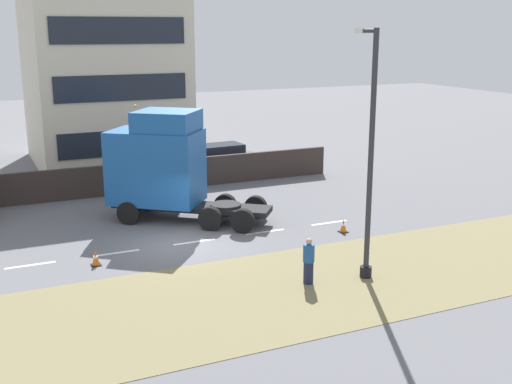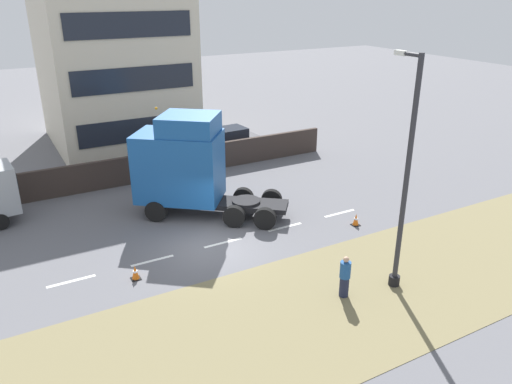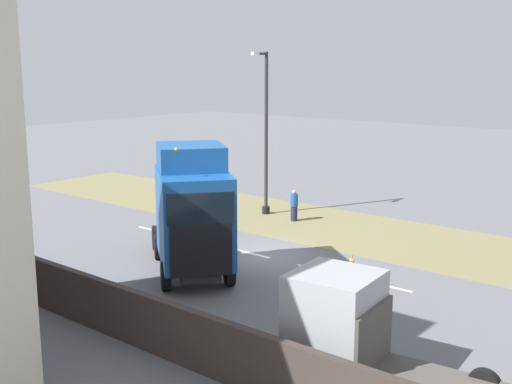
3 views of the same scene
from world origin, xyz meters
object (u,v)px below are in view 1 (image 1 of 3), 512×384
Objects in this scene: pedestrian at (309,262)px; traffic_cone_trailing at (96,258)px; parked_car at (219,161)px; traffic_cone_lead at (343,226)px; lamp_post at (369,169)px; lorry_cab at (162,165)px.

pedestrian is 7.90m from traffic_cone_trailing.
parked_car is 8.26× the size of traffic_cone_lead.
traffic_cone_lead is at bearing -23.68° from lamp_post.
lamp_post is 14.64× the size of traffic_cone_trailing.
lorry_cab is 6.59m from traffic_cone_trailing.
lorry_cab reaches higher than parked_car.
lorry_cab is 9.94m from pedestrian.
lamp_post is at bearing -98.00° from pedestrian.
lorry_cab is 11.98× the size of traffic_cone_trailing.
pedestrian is at bearing 165.45° from parked_car.
traffic_cone_lead is at bearing -179.28° from parked_car.
traffic_cone_lead is at bearing -43.55° from pedestrian.
traffic_cone_lead and traffic_cone_trailing have the same top height.
parked_car is at bearing 4.20° from traffic_cone_lead.
parked_car reaches higher than traffic_cone_lead.
pedestrian is 6.04m from traffic_cone_lead.
lamp_post reaches higher than lorry_cab.
lorry_cab is 11.98× the size of traffic_cone_lead.
pedestrian is at bearing -128.23° from lorry_cab.
traffic_cone_trailing is at bearing 87.77° from traffic_cone_lead.
pedestrian is at bearing 82.00° from lamp_post.
traffic_cone_lead is 10.43m from traffic_cone_trailing.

